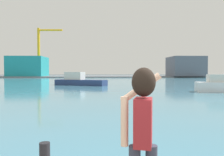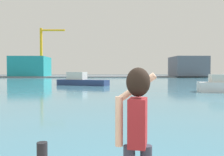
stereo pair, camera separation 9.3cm
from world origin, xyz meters
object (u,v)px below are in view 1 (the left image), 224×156
(boat_moored_2, at_px, (224,86))
(port_crane, at_px, (41,48))
(person_photographer, at_px, (142,125))
(harbor_bollard, at_px, (45,155))
(warehouse_left, at_px, (28,66))
(warehouse_right, at_px, (185,66))
(boat_moored, at_px, (79,81))

(boat_moored_2, bearing_deg, port_crane, 128.71)
(person_photographer, bearing_deg, boat_moored_2, -16.21)
(harbor_bollard, height_order, warehouse_left, warehouse_left)
(person_photographer, xyz_separation_m, warehouse_right, (33.06, 86.47, 2.58))
(harbor_bollard, distance_m, boat_moored, 34.04)
(harbor_bollard, height_order, boat_moored_2, boat_moored_2)
(boat_moored_2, bearing_deg, person_photographer, -111.67)
(person_photographer, xyz_separation_m, boat_moored_2, (13.21, 22.01, -0.94))
(warehouse_right, relative_size, port_crane, 0.67)
(harbor_bollard, distance_m, warehouse_left, 91.10)
(warehouse_right, xyz_separation_m, port_crane, (-56.66, 0.84, 7.17))
(harbor_bollard, height_order, warehouse_right, warehouse_right)
(boat_moored, height_order, boat_moored_2, boat_moored)
(boat_moored, bearing_deg, warehouse_right, 80.54)
(person_photographer, distance_m, boat_moored_2, 25.69)
(person_photographer, distance_m, warehouse_left, 92.85)
(warehouse_left, bearing_deg, person_photographer, -71.89)
(harbor_bollard, bearing_deg, boat_moored, 94.39)
(harbor_bollard, relative_size, warehouse_left, 0.03)
(boat_moored, xyz_separation_m, warehouse_right, (37.14, 51.14, 3.49))
(person_photographer, relative_size, port_crane, 0.09)
(boat_moored, height_order, warehouse_right, warehouse_right)
(boat_moored_2, relative_size, warehouse_left, 0.49)
(warehouse_left, relative_size, port_crane, 0.71)
(person_photographer, relative_size, warehouse_left, 0.13)
(harbor_bollard, relative_size, boat_moored, 0.05)
(warehouse_left, height_order, warehouse_right, warehouse_right)
(harbor_bollard, distance_m, port_crane, 89.35)
(person_photographer, relative_size, boat_moored, 0.19)
(boat_moored, bearing_deg, harbor_bollard, -59.08)
(boat_moored_2, xyz_separation_m, warehouse_right, (19.85, 64.46, 3.52))
(person_photographer, height_order, boat_moored_2, person_photographer)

